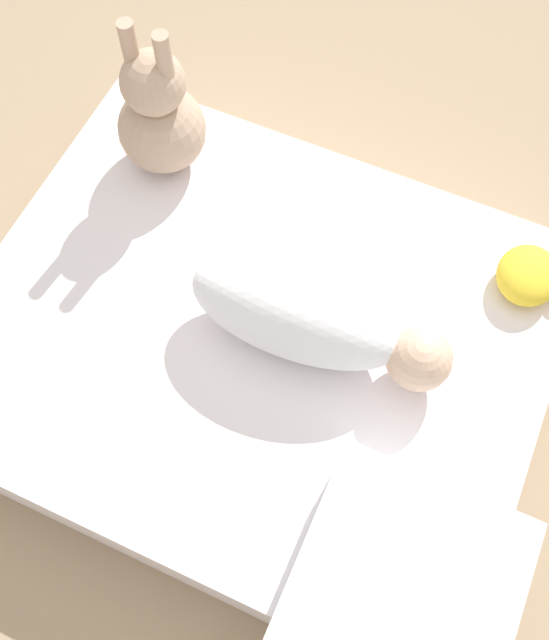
# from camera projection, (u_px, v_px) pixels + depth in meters

# --- Properties ---
(ground_plane) EXTENTS (12.00, 12.00, 0.00)m
(ground_plane) POSITION_uv_depth(u_px,v_px,m) (257.00, 367.00, 1.65)
(ground_plane) COLOR #9E8466
(bed_mattress) EXTENTS (1.14, 0.94, 0.19)m
(bed_mattress) POSITION_uv_depth(u_px,v_px,m) (256.00, 349.00, 1.56)
(bed_mattress) COLOR white
(bed_mattress) RESTS_ON ground_plane
(swaddled_baby) EXTENTS (0.51, 0.19, 0.17)m
(swaddled_baby) POSITION_uv_depth(u_px,v_px,m) (311.00, 319.00, 1.39)
(swaddled_baby) COLOR white
(swaddled_baby) RESTS_ON bed_mattress
(pillow) EXTENTS (0.35, 0.37, 0.11)m
(pillow) POSITION_uv_depth(u_px,v_px,m) (401.00, 592.00, 1.21)
(pillow) COLOR white
(pillow) RESTS_ON bed_mattress
(bunny_plush) EXTENTS (0.19, 0.19, 0.36)m
(bunny_plush) POSITION_uv_depth(u_px,v_px,m) (160.00, 116.00, 1.54)
(bunny_plush) COLOR tan
(bunny_plush) RESTS_ON bed_mattress
(turtle_plush) EXTENTS (0.15, 0.14, 0.07)m
(turtle_plush) POSITION_uv_depth(u_px,v_px,m) (529.00, 276.00, 1.48)
(turtle_plush) COLOR yellow
(turtle_plush) RESTS_ON bed_mattress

